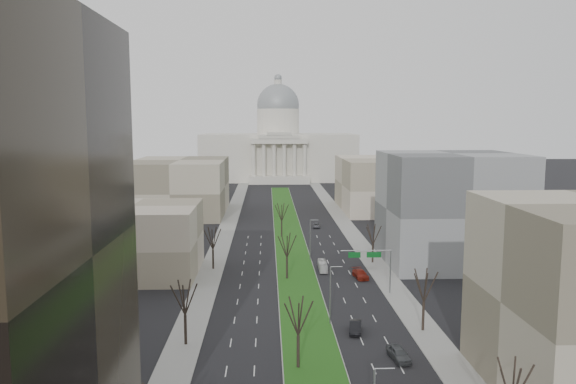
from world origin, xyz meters
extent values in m
plane|color=black|center=(0.00, 120.00, 0.00)|extent=(600.00, 600.00, 0.00)
cube|color=#999993|center=(0.00, 119.00, 0.07)|extent=(8.00, 222.00, 0.15)
cube|color=#1B4311|center=(0.00, 119.00, 0.17)|extent=(7.70, 221.70, 0.06)
cube|color=gray|center=(-17.50, 95.00, 0.07)|extent=(5.00, 330.00, 0.15)
cube|color=gray|center=(17.50, 95.00, 0.07)|extent=(5.00, 330.00, 0.15)
cube|color=beige|center=(0.00, 270.00, 12.00)|extent=(80.00, 40.00, 24.00)
cube|color=beige|center=(0.00, 247.00, 2.00)|extent=(30.00, 6.00, 4.00)
cube|color=beige|center=(0.00, 247.00, 21.00)|extent=(28.00, 5.00, 2.50)
cube|color=beige|center=(0.00, 247.00, 23.00)|extent=(20.00, 5.00, 1.80)
cube|color=beige|center=(0.00, 247.00, 24.60)|extent=(12.00, 5.00, 1.60)
cylinder|color=beige|center=(0.00, 270.00, 30.00)|extent=(22.00, 22.00, 14.00)
sphere|color=gray|center=(0.00, 270.00, 39.00)|extent=(22.00, 22.00, 22.00)
cylinder|color=beige|center=(0.00, 270.00, 50.00)|extent=(4.00, 4.00, 4.00)
sphere|color=gray|center=(0.00, 270.00, 53.00)|extent=(4.00, 4.00, 4.00)
cylinder|color=beige|center=(-12.50, 247.00, 12.00)|extent=(2.00, 2.00, 16.00)
cylinder|color=beige|center=(-7.50, 247.00, 12.00)|extent=(2.00, 2.00, 16.00)
cylinder|color=beige|center=(-2.50, 247.00, 12.00)|extent=(2.00, 2.00, 16.00)
cylinder|color=beige|center=(2.50, 247.00, 12.00)|extent=(2.00, 2.00, 16.00)
cylinder|color=beige|center=(7.50, 247.00, 12.00)|extent=(2.00, 2.00, 16.00)
cylinder|color=beige|center=(12.50, 247.00, 12.00)|extent=(2.00, 2.00, 16.00)
cube|color=tan|center=(-33.00, 85.00, 7.00)|extent=(26.00, 22.00, 14.00)
cube|color=slate|center=(34.00, 92.00, 12.00)|extent=(28.00, 26.00, 24.00)
cube|color=gray|center=(-35.00, 160.00, 9.00)|extent=(30.00, 40.00, 18.00)
cube|color=tan|center=(35.00, 165.00, 9.00)|extent=(30.00, 40.00, 18.00)
cylinder|color=black|center=(-17.20, 48.00, 2.16)|extent=(0.40, 0.40, 4.32)
cylinder|color=black|center=(-17.20, 88.00, 2.11)|extent=(0.40, 0.40, 4.22)
cylinder|color=black|center=(17.20, 52.00, 2.21)|extent=(0.40, 0.40, 4.42)
cylinder|color=black|center=(17.20, 92.00, 2.02)|extent=(0.40, 0.40, 4.03)
cylinder|color=black|center=(-2.00, 40.00, 2.16)|extent=(0.40, 0.40, 4.32)
cylinder|color=black|center=(-2.00, 80.00, 2.16)|extent=(0.40, 0.40, 4.32)
cylinder|color=black|center=(-2.00, 120.00, 2.16)|extent=(0.40, 0.40, 4.32)
cylinder|color=gray|center=(4.60, 20.00, 9.10)|extent=(1.80, 0.12, 0.12)
cylinder|color=gray|center=(3.70, 55.00, 4.50)|extent=(0.20, 0.20, 9.00)
cylinder|color=gray|center=(4.60, 55.00, 9.10)|extent=(1.80, 0.12, 0.12)
cylinder|color=gray|center=(3.70, 95.00, 4.50)|extent=(0.20, 0.20, 9.00)
cylinder|color=gray|center=(4.60, 95.00, 9.10)|extent=(1.80, 0.12, 0.12)
cylinder|color=gray|center=(16.20, 70.00, 4.00)|extent=(0.24, 0.24, 8.00)
cylinder|color=gray|center=(11.70, 70.00, 8.00)|extent=(9.00, 0.18, 0.18)
cube|color=#0C591E|center=(13.20, 70.08, 7.20)|extent=(2.60, 0.08, 1.00)
cube|color=#0C591E|center=(9.70, 70.08, 7.20)|extent=(2.20, 0.08, 1.00)
imported|color=#43464A|center=(11.26, 42.09, 0.85)|extent=(2.69, 5.20, 1.69)
imported|color=black|center=(7.10, 51.85, 0.80)|extent=(2.51, 5.08, 1.60)
imported|color=maroon|center=(12.55, 80.28, 0.81)|extent=(3.00, 5.86, 1.63)
imported|color=#4E4F56|center=(8.44, 133.04, 0.62)|extent=(2.43, 4.63, 1.24)
imported|color=white|center=(5.67, 86.36, 0.96)|extent=(1.77, 6.95, 1.93)
camera|label=1|loc=(-5.75, -27.09, 30.99)|focal=35.00mm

